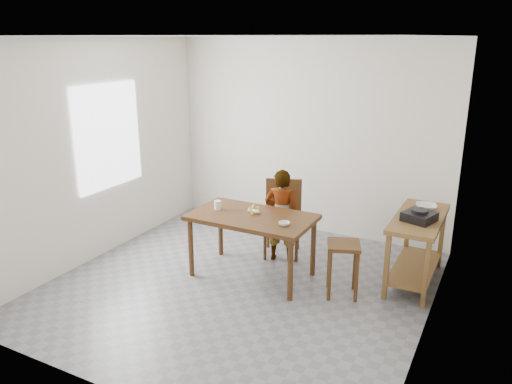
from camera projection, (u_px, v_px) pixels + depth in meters
The scene contains 17 objects.
floor at pixel (240, 287), 5.65m from camera, with size 4.00×4.00×0.04m, color slate.
ceiling at pixel (237, 34), 4.83m from camera, with size 4.00×4.00×0.04m, color white.
wall_back at pixel (310, 137), 6.95m from camera, with size 4.00×0.04×2.70m, color silver.
wall_front at pixel (98, 235), 3.53m from camera, with size 4.00×0.04×2.70m, color silver.
wall_left at pixel (95, 151), 6.13m from camera, with size 0.04×4.00×2.70m, color silver.
wall_right at pixel (440, 198), 4.35m from camera, with size 0.04×4.00×2.70m, color silver.
window_pane at pixel (109, 136), 6.23m from camera, with size 0.02×1.10×1.30m, color white.
dining_table at pixel (252, 246), 5.78m from camera, with size 1.40×0.80×0.75m, color #432811, non-canonical shape.
prep_counter at pixel (416, 250), 5.61m from camera, with size 0.50×1.20×0.80m, color brown, non-canonical shape.
child at pixel (281, 216), 6.14m from camera, with size 0.43×0.28×1.17m, color white.
dining_chair at pixel (282, 220), 6.32m from camera, with size 0.46×0.46×0.95m, color #432811, non-canonical shape.
stool at pixel (342, 269), 5.36m from camera, with size 0.34×0.34×0.60m, color #432811, non-canonical shape.
glass_tumbler at pixel (218, 205), 5.85m from camera, with size 0.08×0.08×0.10m, color white.
small_bowl at pixel (284, 224), 5.36m from camera, with size 0.12×0.12×0.04m, color silver.
banana at pixel (254, 210), 5.73m from camera, with size 0.18×0.13×0.06m, color yellow, non-canonical shape.
serving_bowl at pixel (426, 207), 5.71m from camera, with size 0.23×0.23×0.06m, color silver.
gas_burner at pixel (419, 216), 5.34m from camera, with size 0.30×0.30×0.10m, color black.
Camera 1 is at (2.50, -4.41, 2.69)m, focal length 35.00 mm.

